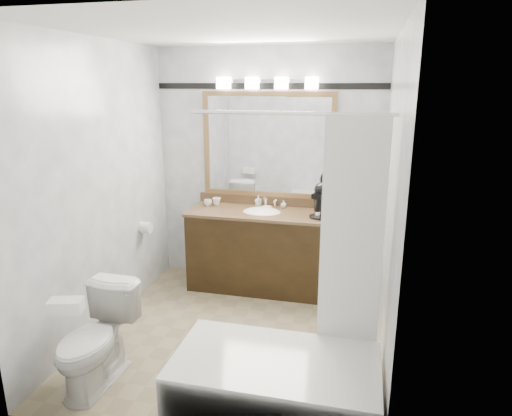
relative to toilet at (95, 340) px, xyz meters
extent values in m
cube|color=gray|center=(0.80, 0.85, -0.36)|extent=(2.40, 2.60, 0.01)
cube|color=white|center=(0.80, 0.85, 2.15)|extent=(2.40, 2.60, 0.01)
cube|color=white|center=(0.80, 2.16, 0.89)|extent=(2.40, 0.01, 2.50)
cube|color=white|center=(0.80, -0.45, 0.89)|extent=(2.40, 0.01, 2.50)
cube|color=white|center=(-0.41, 0.85, 0.89)|extent=(0.01, 2.60, 2.50)
cube|color=white|center=(2.00, 0.85, 0.89)|extent=(0.01, 2.60, 2.50)
cube|color=black|center=(0.80, 1.87, 0.05)|extent=(1.50, 0.55, 0.82)
cube|color=olive|center=(0.80, 1.87, 0.48)|extent=(1.53, 0.58, 0.03)
cube|color=olive|center=(0.80, 2.14, 0.54)|extent=(1.53, 0.03, 0.10)
ellipsoid|color=white|center=(0.80, 1.87, 0.46)|extent=(0.44, 0.34, 0.14)
cube|color=olive|center=(0.80, 2.13, 1.67)|extent=(1.40, 0.04, 0.05)
cube|color=olive|center=(0.80, 2.13, 0.62)|extent=(1.40, 0.04, 0.05)
cube|color=olive|center=(0.12, 2.13, 1.14)|extent=(0.05, 0.04, 1.00)
cube|color=olive|center=(1.47, 2.13, 1.14)|extent=(0.05, 0.04, 1.00)
cube|color=white|center=(0.80, 2.14, 1.14)|extent=(1.30, 0.01, 1.00)
cube|color=silver|center=(0.80, 2.12, 1.79)|extent=(0.90, 0.05, 0.03)
cube|color=white|center=(0.35, 2.07, 1.77)|extent=(0.12, 0.12, 0.12)
cube|color=white|center=(0.65, 2.07, 1.77)|extent=(0.12, 0.12, 0.12)
cube|color=white|center=(0.95, 2.07, 1.77)|extent=(0.12, 0.12, 0.12)
cube|color=white|center=(1.25, 2.07, 1.77)|extent=(0.12, 0.12, 0.12)
cube|color=black|center=(0.80, 2.15, 1.74)|extent=(2.40, 0.01, 0.06)
cube|color=white|center=(1.33, -0.07, -0.13)|extent=(1.30, 0.72, 0.45)
cylinder|color=silver|center=(1.33, 0.31, 1.59)|extent=(1.30, 0.02, 0.02)
cube|color=white|center=(1.75, 0.30, 0.82)|extent=(0.40, 0.04, 1.55)
cylinder|color=white|center=(-0.34, 1.52, 0.34)|extent=(0.11, 0.12, 0.12)
imported|color=white|center=(0.00, 0.00, 0.00)|extent=(0.42, 0.72, 0.72)
cube|color=white|center=(0.00, -0.27, 0.40)|extent=(0.24, 0.17, 0.09)
cylinder|color=black|center=(1.39, 1.78, 0.50)|extent=(0.18, 0.18, 0.02)
cylinder|color=black|center=(1.41, 1.84, 0.63)|extent=(0.15, 0.15, 0.26)
sphere|color=black|center=(1.41, 1.84, 0.76)|extent=(0.16, 0.16, 0.16)
cube|color=black|center=(1.38, 1.76, 0.72)|extent=(0.13, 0.13, 0.05)
cylinder|color=silver|center=(1.38, 1.76, 0.53)|extent=(0.06, 0.06, 0.06)
imported|color=white|center=(0.18, 1.96, 0.53)|extent=(0.10, 0.10, 0.07)
imported|color=white|center=(0.27, 2.00, 0.53)|extent=(0.09, 0.09, 0.08)
imported|color=white|center=(0.71, 2.09, 0.55)|extent=(0.06, 0.06, 0.11)
imported|color=white|center=(0.99, 2.07, 0.53)|extent=(0.08, 0.08, 0.08)
cube|color=beige|center=(0.83, 1.99, 0.51)|extent=(0.11, 0.09, 0.03)
camera|label=1|loc=(1.80, -2.55, 1.77)|focal=32.00mm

